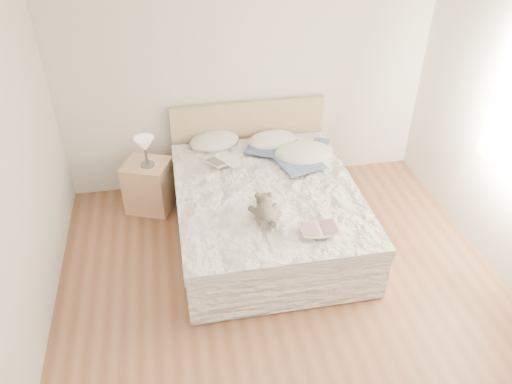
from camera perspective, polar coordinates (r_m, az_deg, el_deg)
floor at (r=4.35m, az=4.22°, el=-14.53°), size 4.00×4.50×0.00m
wall_back at (r=5.38m, az=-1.11°, el=13.89°), size 4.00×0.02×2.70m
bed at (r=4.98m, az=1.06°, el=-1.87°), size 1.72×2.14×1.00m
nightstand at (r=5.47m, az=-12.14°, el=0.71°), size 0.57×0.54×0.56m
table_lamp at (r=5.17m, az=-12.59°, el=5.17°), size 0.25×0.25×0.32m
pillow_left at (r=5.46m, az=-4.76°, el=5.86°), size 0.62×0.49×0.16m
pillow_middle at (r=5.45m, az=1.85°, el=5.94°), size 0.59×0.46×0.16m
pillow_right at (r=5.24m, az=5.51°, el=4.42°), size 0.63×0.45×0.19m
blouse at (r=5.17m, az=4.43°, el=3.90°), size 0.81×0.84×0.03m
photo_book at (r=5.09m, az=-3.73°, el=3.41°), size 0.39×0.37×0.02m
childrens_book at (r=4.25m, az=7.23°, el=-4.25°), size 0.34×0.23×0.02m
teddy_bear at (r=4.30m, az=1.02°, el=-3.05°), size 0.24×0.33×0.17m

